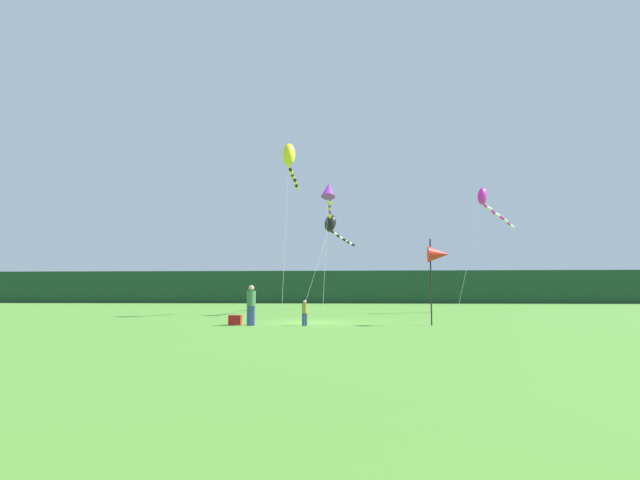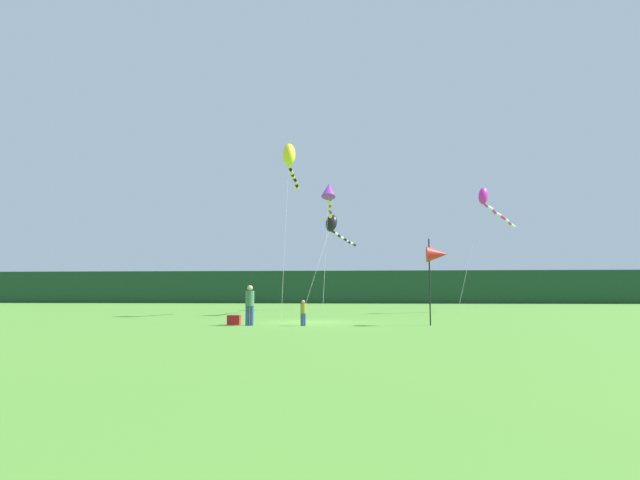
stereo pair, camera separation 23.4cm
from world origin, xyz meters
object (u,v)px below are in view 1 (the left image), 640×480
object	(u,v)px
cooler_box	(235,320)
kite_yellow	(289,157)
kite_black	(332,225)
person_adult	(251,303)
person_child	(305,311)
kite_purple	(329,193)
kite_magenta	(487,202)
banner_flag_pole	(438,255)

from	to	relation	value
cooler_box	kite_yellow	distance (m)	13.24
kite_black	kite_yellow	world-z (taller)	kite_yellow
person_adult	person_child	size ratio (longest dim) A/B	1.58
person_child	kite_black	distance (m)	21.07
kite_purple	kite_magenta	distance (m)	11.54
banner_flag_pole	kite_yellow	bearing A→B (deg)	131.35
kite_magenta	cooler_box	bearing A→B (deg)	-135.16
kite_purple	kite_magenta	xyz separation A→B (m)	(10.95, 3.65, -0.06)
person_child	banner_flag_pole	distance (m)	6.33
kite_black	kite_magenta	size ratio (longest dim) A/B	0.90
kite_black	person_child	bearing A→B (deg)	-90.57
kite_yellow	person_child	bearing A→B (deg)	-78.48
person_adult	cooler_box	xyz separation A→B (m)	(-0.78, 0.42, -0.76)
kite_yellow	kite_purple	distance (m)	3.53
kite_black	kite_yellow	xyz separation A→B (m)	(-2.12, -10.68, 2.94)
cooler_box	person_adult	bearing A→B (deg)	-27.93
kite_purple	kite_black	bearing A→B (deg)	91.48
person_child	banner_flag_pole	bearing A→B (deg)	6.43
person_child	cooler_box	world-z (taller)	person_child
person_adult	kite_black	size ratio (longest dim) A/B	0.22
kite_yellow	kite_purple	world-z (taller)	kite_yellow
person_child	kite_magenta	distance (m)	20.01
kite_black	kite_magenta	world-z (taller)	kite_magenta
person_child	kite_yellow	xyz separation A→B (m)	(-1.92, 9.44, 9.20)
kite_magenta	kite_purple	bearing A→B (deg)	-161.59
banner_flag_pole	kite_yellow	size ratio (longest dim) A/B	0.35
kite_black	kite_purple	distance (m)	9.00
cooler_box	banner_flag_pole	size ratio (longest dim) A/B	0.15
kite_black	kite_magenta	bearing A→B (deg)	-25.36
cooler_box	banner_flag_pole	bearing A→B (deg)	1.65
banner_flag_pole	kite_magenta	size ratio (longest dim) A/B	0.43
cooler_box	banner_flag_pole	world-z (taller)	banner_flag_pole
kite_black	kite_yellow	size ratio (longest dim) A/B	0.74
kite_black	kite_yellow	bearing A→B (deg)	-101.25
person_child	banner_flag_pole	world-z (taller)	banner_flag_pole
person_adult	kite_yellow	bearing A→B (deg)	87.55
cooler_box	kite_yellow	xyz separation A→B (m)	(1.19, 9.04, 9.60)
banner_flag_pole	person_adult	bearing A→B (deg)	-175.27
cooler_box	kite_black	xyz separation A→B (m)	(3.31, 19.72, 6.67)
kite_yellow	banner_flag_pole	bearing A→B (deg)	-48.65
person_child	kite_purple	xyz separation A→B (m)	(0.43, 11.17, 7.23)
person_child	cooler_box	size ratio (longest dim) A/B	2.00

